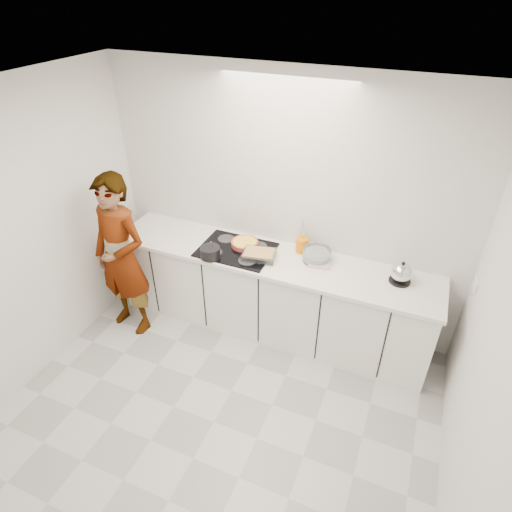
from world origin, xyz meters
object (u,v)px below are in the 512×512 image
at_px(baking_dish, 259,254).
at_px(cook, 121,258).
at_px(kettle, 401,273).
at_px(utensil_crock, 302,245).
at_px(mixing_bowl, 317,255).
at_px(tart_dish, 245,243).
at_px(saucepan, 210,252).
at_px(hob, 236,250).

distance_m(baking_dish, cook, 1.36).
height_order(kettle, utensil_crock, kettle).
relative_size(mixing_bowl, utensil_crock, 1.97).
distance_m(tart_dish, kettle, 1.51).
relative_size(saucepan, kettle, 1.06).
xyz_separation_m(saucepan, cook, (-0.85, -0.28, -0.11)).
relative_size(baking_dish, utensil_crock, 2.35).
bearing_deg(mixing_bowl, saucepan, -159.59).
bearing_deg(saucepan, kettle, 10.42).
xyz_separation_m(baking_dish, cook, (-1.28, -0.45, -0.09)).
xyz_separation_m(hob, baking_dish, (0.26, -0.04, 0.04)).
bearing_deg(hob, utensil_crock, 20.89).
xyz_separation_m(utensil_crock, cook, (-1.62, -0.73, -0.12)).
bearing_deg(mixing_bowl, baking_dish, -160.95).
height_order(tart_dish, baking_dish, baking_dish).
bearing_deg(saucepan, tart_dish, 55.56).
xyz_separation_m(saucepan, mixing_bowl, (0.95, 0.35, -0.01)).
relative_size(hob, kettle, 3.34).
bearing_deg(mixing_bowl, utensil_crock, 152.57).
relative_size(tart_dish, baking_dish, 1.03).
xyz_separation_m(saucepan, kettle, (1.73, 0.32, 0.02)).
distance_m(baking_dish, kettle, 1.30).
height_order(baking_dish, utensil_crock, utensil_crock).
height_order(tart_dish, kettle, kettle).
bearing_deg(cook, saucepan, 25.45).
xyz_separation_m(hob, cook, (-1.02, -0.50, -0.05)).
bearing_deg(utensil_crock, hob, -159.11).
height_order(hob, baking_dish, baking_dish).
distance_m(hob, tart_dish, 0.11).
height_order(hob, mixing_bowl, mixing_bowl).
bearing_deg(baking_dish, hob, 170.61).
xyz_separation_m(baking_dish, mixing_bowl, (0.52, 0.18, 0.01)).
bearing_deg(cook, utensil_crock, 31.40).
bearing_deg(tart_dish, hob, -115.38).
height_order(hob, kettle, kettle).
bearing_deg(saucepan, mixing_bowl, 20.41).
distance_m(hob, utensil_crock, 0.65).
bearing_deg(kettle, baking_dish, -173.72).
distance_m(hob, mixing_bowl, 0.79).
relative_size(hob, cook, 0.42).
bearing_deg(kettle, utensil_crock, 172.25).
distance_m(mixing_bowl, utensil_crock, 0.20).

